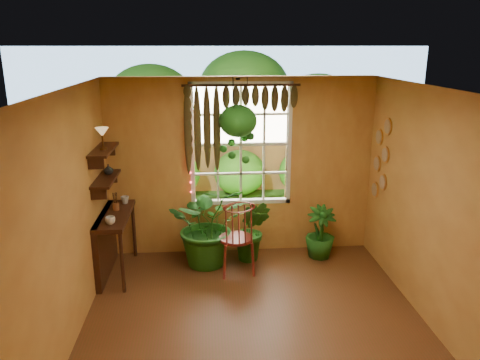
# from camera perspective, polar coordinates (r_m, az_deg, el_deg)

# --- Properties ---
(floor) EXTENTS (4.50, 4.50, 0.00)m
(floor) POSITION_cam_1_polar(r_m,az_deg,el_deg) (5.56, 2.06, -18.14)
(floor) COLOR #5C2E1A
(floor) RESTS_ON ground
(ceiling) EXTENTS (4.50, 4.50, 0.00)m
(ceiling) POSITION_cam_1_polar(r_m,az_deg,el_deg) (4.61, 2.40, 10.76)
(ceiling) COLOR silver
(ceiling) RESTS_ON wall_back
(wall_back) EXTENTS (4.00, 0.00, 4.00)m
(wall_back) POSITION_cam_1_polar(r_m,az_deg,el_deg) (7.06, 0.12, 1.54)
(wall_back) COLOR gold
(wall_back) RESTS_ON floor
(wall_left) EXTENTS (0.00, 4.50, 4.50)m
(wall_left) POSITION_cam_1_polar(r_m,az_deg,el_deg) (5.11, -20.77, -5.37)
(wall_left) COLOR gold
(wall_left) RESTS_ON floor
(wall_right) EXTENTS (0.00, 4.50, 4.50)m
(wall_right) POSITION_cam_1_polar(r_m,az_deg,el_deg) (5.52, 23.37, -4.07)
(wall_right) COLOR gold
(wall_right) RESTS_ON floor
(window) EXTENTS (1.52, 0.10, 1.86)m
(window) POSITION_cam_1_polar(r_m,az_deg,el_deg) (7.01, 0.10, 4.37)
(window) COLOR silver
(window) RESTS_ON wall_back
(valance_vine) EXTENTS (1.70, 0.12, 1.10)m
(valance_vine) POSITION_cam_1_polar(r_m,az_deg,el_deg) (6.79, -0.54, 8.92)
(valance_vine) COLOR #3C1F10
(valance_vine) RESTS_ON window
(string_lights) EXTENTS (0.03, 0.03, 1.54)m
(string_lights) POSITION_cam_1_polar(r_m,az_deg,el_deg) (6.89, -6.17, 4.49)
(string_lights) COLOR #FF2633
(string_lights) RESTS_ON window
(wall_plates) EXTENTS (0.04, 0.32, 1.10)m
(wall_plates) POSITION_cam_1_polar(r_m,az_deg,el_deg) (7.02, 16.78, 2.42)
(wall_plates) COLOR beige
(wall_plates) RESTS_ON wall_right
(counter_ledge) EXTENTS (0.40, 1.20, 0.90)m
(counter_ledge) POSITION_cam_1_polar(r_m,az_deg,el_deg) (6.82, -15.75, -6.73)
(counter_ledge) COLOR #3C1F10
(counter_ledge) RESTS_ON floor
(shelf_lower) EXTENTS (0.25, 0.90, 0.04)m
(shelf_lower) POSITION_cam_1_polar(r_m,az_deg,el_deg) (6.54, -16.02, 0.14)
(shelf_lower) COLOR #3C1F10
(shelf_lower) RESTS_ON wall_left
(shelf_upper) EXTENTS (0.25, 0.90, 0.04)m
(shelf_upper) POSITION_cam_1_polar(r_m,az_deg,el_deg) (6.44, -16.29, 3.56)
(shelf_upper) COLOR #3C1F10
(shelf_upper) RESTS_ON wall_left
(backyard) EXTENTS (14.00, 10.00, 12.00)m
(backyard) POSITION_cam_1_polar(r_m,az_deg,el_deg) (11.61, -0.54, 6.99)
(backyard) COLOR #235718
(backyard) RESTS_ON ground
(windsor_chair) EXTENTS (0.54, 0.57, 1.28)m
(windsor_chair) POSITION_cam_1_polar(r_m,az_deg,el_deg) (6.68, -0.43, -8.28)
(windsor_chair) COLOR maroon
(windsor_chair) RESTS_ON floor
(potted_plant_left) EXTENTS (1.18, 1.03, 1.25)m
(potted_plant_left) POSITION_cam_1_polar(r_m,az_deg,el_deg) (6.83, -3.80, -5.41)
(potted_plant_left) COLOR #195316
(potted_plant_left) RESTS_ON floor
(potted_plant_mid) EXTENTS (0.64, 0.58, 0.97)m
(potted_plant_mid) POSITION_cam_1_polar(r_m,az_deg,el_deg) (6.98, 1.45, -6.15)
(potted_plant_mid) COLOR #195316
(potted_plant_mid) RESTS_ON floor
(potted_plant_right) EXTENTS (0.48, 0.48, 0.80)m
(potted_plant_right) POSITION_cam_1_polar(r_m,az_deg,el_deg) (7.23, 9.76, -6.30)
(potted_plant_right) COLOR #195316
(potted_plant_right) RESTS_ON floor
(hanging_basket) EXTENTS (0.54, 0.54, 1.21)m
(hanging_basket) POSITION_cam_1_polar(r_m,az_deg,el_deg) (6.70, -0.25, 6.55)
(hanging_basket) COLOR black
(hanging_basket) RESTS_ON ceiling
(cup_a) EXTENTS (0.15, 0.15, 0.10)m
(cup_a) POSITION_cam_1_polar(r_m,az_deg,el_deg) (6.29, -15.54, -4.77)
(cup_a) COLOR silver
(cup_a) RESTS_ON counter_ledge
(cup_b) EXTENTS (0.13, 0.13, 0.11)m
(cup_b) POSITION_cam_1_polar(r_m,az_deg,el_deg) (7.03, -13.85, -2.38)
(cup_b) COLOR beige
(cup_b) RESTS_ON counter_ledge
(brush_jar) EXTENTS (0.09, 0.09, 0.32)m
(brush_jar) POSITION_cam_1_polar(r_m,az_deg,el_deg) (6.76, -14.92, -2.55)
(brush_jar) COLOR brown
(brush_jar) RESTS_ON counter_ledge
(shelf_vase) EXTENTS (0.17, 0.17, 0.14)m
(shelf_vase) POSITION_cam_1_polar(r_m,az_deg,el_deg) (6.68, -15.75, 1.27)
(shelf_vase) COLOR #B2AD99
(shelf_vase) RESTS_ON shelf_lower
(tiffany_lamp) EXTENTS (0.17, 0.17, 0.29)m
(tiffany_lamp) POSITION_cam_1_polar(r_m,az_deg,el_deg) (6.32, -16.46, 5.47)
(tiffany_lamp) COLOR brown
(tiffany_lamp) RESTS_ON shelf_upper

